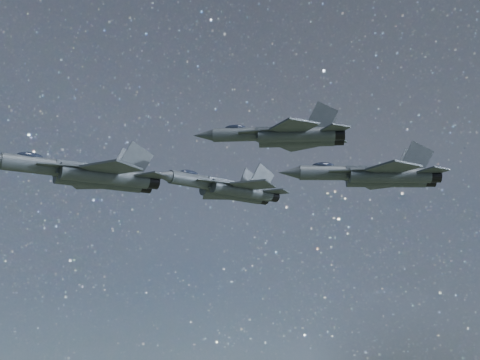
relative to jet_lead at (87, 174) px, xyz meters
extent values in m
cylinder|color=#2D3439|center=(-4.18, -1.17, 0.23)|extent=(7.79, 3.61, 1.61)
ellipsoid|color=black|center=(-5.37, -1.51, 1.00)|extent=(2.66, 1.71, 0.79)
cube|color=#2D3439|center=(0.99, 0.28, 0.18)|extent=(8.56, 3.77, 1.34)
cylinder|color=#2D3439|center=(1.66, -0.61, -0.28)|extent=(8.78, 3.89, 1.61)
cylinder|color=#2D3439|center=(1.11, 1.38, -0.28)|extent=(8.78, 3.89, 1.61)
cylinder|color=black|center=(6.23, 0.68, -0.28)|extent=(1.69, 1.79, 1.49)
cylinder|color=black|center=(5.68, 2.66, -0.28)|extent=(1.69, 1.79, 1.49)
cube|color=#2D3439|center=(-2.02, -2.01, 0.11)|extent=(5.44, 1.57, 0.12)
cube|color=#2D3439|center=(-2.77, 0.67, 0.11)|extent=(5.30, 3.42, 0.12)
cube|color=#2D3439|center=(2.13, -3.05, -0.08)|extent=(5.92, 5.89, 0.21)
cube|color=#2D3439|center=(0.24, 3.71, -0.08)|extent=(5.01, 5.36, 0.21)
cube|color=#2D3439|center=(6.20, -0.73, -0.08)|extent=(3.50, 3.50, 0.15)
cube|color=#2D3439|center=(4.92, 3.84, -0.08)|extent=(2.94, 3.09, 0.15)
cube|color=#2D3439|center=(4.61, -0.05, 1.68)|extent=(3.56, 0.85, 3.67)
cube|color=#2D3439|center=(3.92, 2.44, 1.68)|extent=(3.42, 1.40, 3.67)
cylinder|color=#2D3439|center=(13.66, 18.13, 4.20)|extent=(8.08, 4.95, 1.71)
cone|color=#2D3439|center=(8.89, 15.93, 4.20)|extent=(3.03, 2.49, 1.53)
ellipsoid|color=black|center=(12.47, 17.58, 5.03)|extent=(2.85, 2.14, 0.84)
cube|color=#2D3439|center=(18.83, 20.52, 4.15)|extent=(8.85, 5.26, 1.42)
cylinder|color=#2D3439|center=(19.69, 19.71, 3.66)|extent=(9.07, 5.41, 1.71)
cylinder|color=#2D3439|center=(18.77, 21.70, 3.66)|extent=(9.07, 5.41, 1.71)
cylinder|color=black|center=(24.27, 21.82, 3.66)|extent=(1.95, 2.03, 1.58)
cylinder|color=black|center=(23.35, 23.81, 3.66)|extent=(1.95, 2.03, 1.58)
cube|color=#2D3439|center=(16.07, 17.62, 4.07)|extent=(5.82, 2.53, 0.13)
cube|color=#2D3439|center=(14.83, 20.30, 4.07)|extent=(5.33, 4.31, 0.13)
cube|color=#2D3439|center=(20.59, 17.23, 3.88)|extent=(6.22, 6.06, 0.22)
cube|color=#2D3439|center=(17.47, 24.00, 3.88)|extent=(4.72, 5.20, 0.22)
cube|color=#2D3439|center=(24.47, 20.35, 3.88)|extent=(3.69, 3.64, 0.16)
cube|color=#2D3439|center=(22.35, 24.92, 3.88)|extent=(2.76, 2.96, 0.16)
cube|color=#2D3439|center=(22.69, 20.79, 5.74)|extent=(3.64, 1.47, 3.90)
cube|color=#2D3439|center=(21.54, 23.28, 5.74)|extent=(3.40, 2.03, 3.90)
cylinder|color=#2D3439|center=(14.54, -5.40, 3.31)|extent=(6.41, 3.11, 1.33)
cone|color=#2D3439|center=(10.63, -4.20, 3.31)|extent=(2.30, 1.74, 1.19)
ellipsoid|color=black|center=(13.56, -5.10, 3.95)|extent=(2.20, 1.45, 0.66)
cube|color=#2D3439|center=(18.77, -6.69, 3.27)|extent=(7.04, 3.26, 1.11)
cylinder|color=#2D3439|center=(18.84, -7.61, 2.88)|extent=(7.22, 3.36, 1.33)
cylinder|color=#2D3439|center=(19.34, -5.98, 2.88)|extent=(7.22, 3.36, 1.33)
cylinder|color=black|center=(22.59, -8.75, 2.88)|extent=(1.42, 1.50, 1.23)
cylinder|color=black|center=(23.08, -7.12, 2.88)|extent=(1.42, 1.50, 1.23)
cube|color=#2D3439|center=(15.66, -6.94, 3.21)|extent=(4.34, 2.91, 0.10)
cube|color=#2D3439|center=(16.34, -4.75, 3.21)|extent=(4.50, 1.40, 0.10)
cube|color=#2D3439|center=(18.08, -9.51, 3.05)|extent=(4.07, 4.37, 0.17)
cube|color=#2D3439|center=(19.78, -3.98, 3.05)|extent=(4.88, 4.84, 0.17)
cube|color=#2D3439|center=(21.94, -9.71, 3.05)|extent=(2.38, 2.51, 0.13)
cube|color=#2D3439|center=(23.08, -5.97, 3.05)|extent=(2.89, 2.88, 0.13)
cube|color=#2D3439|center=(21.14, -8.53, 4.50)|extent=(2.80, 1.22, 3.03)
cube|color=#2D3439|center=(21.76, -6.50, 4.50)|extent=(2.92, 0.77, 3.03)
cylinder|color=#2D3439|center=(28.80, 9.76, 4.06)|extent=(8.54, 3.34, 1.76)
cone|color=#2D3439|center=(23.48, 10.81, 4.06)|extent=(2.97, 2.07, 1.58)
ellipsoid|color=black|center=(27.47, 10.02, 4.90)|extent=(2.87, 1.68, 0.87)
cube|color=#2D3439|center=(34.57, 8.63, 4.00)|extent=(9.42, 3.45, 1.47)
cylinder|color=#2D3439|center=(34.79, 7.44, 3.49)|extent=(9.65, 3.56, 1.76)
cylinder|color=#2D3439|center=(35.23, 9.65, 3.49)|extent=(9.65, 3.56, 1.76)
cylinder|color=black|center=(39.89, 6.43, 3.49)|extent=(1.75, 1.88, 1.63)
cylinder|color=black|center=(40.33, 8.65, 3.49)|extent=(1.75, 1.88, 1.63)
cube|color=#2D3439|center=(30.50, 7.87, 3.92)|extent=(5.91, 3.36, 0.14)
cube|color=#2D3439|center=(31.09, 10.87, 3.92)|extent=(5.88, 1.25, 0.14)
cube|color=#2D3439|center=(34.05, 4.82, 3.72)|extent=(5.74, 6.07, 0.23)
cube|color=#2D3439|center=(35.53, 12.36, 3.72)|extent=(6.45, 6.48, 0.23)
cube|color=#2D3439|center=(39.17, 5.08, 3.72)|extent=(3.37, 3.51, 0.17)
cube|color=#2D3439|center=(40.17, 10.18, 3.72)|extent=(3.82, 3.84, 0.17)
cube|color=#2D3439|center=(37.95, 6.53, 5.64)|extent=(3.83, 1.24, 4.02)
cube|color=#2D3439|center=(38.50, 9.30, 5.64)|extent=(3.93, 0.70, 4.02)
camera|label=1|loc=(-0.31, -70.43, -17.36)|focal=55.00mm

